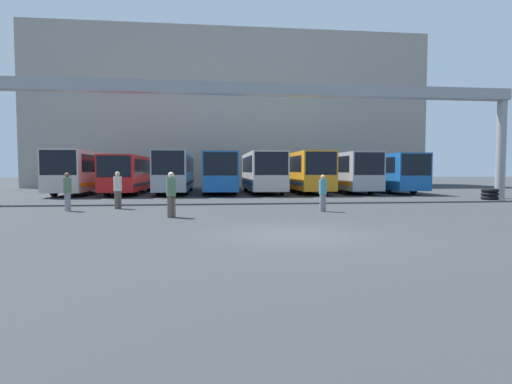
# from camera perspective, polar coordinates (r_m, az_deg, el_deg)

# --- Properties ---
(ground_plane) EXTENTS (200.00, 200.00, 0.00)m
(ground_plane) POSITION_cam_1_polar(r_m,az_deg,el_deg) (11.73, 5.71, -6.08)
(ground_plane) COLOR #2D3033
(building_backdrop) EXTENTS (45.47, 12.00, 17.79)m
(building_backdrop) POSITION_cam_1_polar(r_m,az_deg,el_deg) (51.31, -3.70, 10.94)
(building_backdrop) COLOR gray
(building_backdrop) RESTS_ON ground
(overhead_gantry) EXTENTS (33.94, 0.80, 7.18)m
(overhead_gantry) POSITION_cam_1_polar(r_m,az_deg,el_deg) (25.03, -0.74, 12.88)
(overhead_gantry) COLOR gray
(overhead_gantry) RESTS_ON ground
(bus_slot_0) EXTENTS (2.59, 10.09, 3.33)m
(bus_slot_0) POSITION_cam_1_polar(r_m,az_deg,el_deg) (34.37, -23.56, 2.91)
(bus_slot_0) COLOR beige
(bus_slot_0) RESTS_ON ground
(bus_slot_1) EXTENTS (2.49, 10.67, 2.98)m
(bus_slot_1) POSITION_cam_1_polar(r_m,az_deg,el_deg) (33.78, -17.58, 2.69)
(bus_slot_1) COLOR red
(bus_slot_1) RESTS_ON ground
(bus_slot_2) EXTENTS (2.44, 12.47, 3.34)m
(bus_slot_2) POSITION_cam_1_polar(r_m,az_deg,el_deg) (34.17, -11.37, 3.12)
(bus_slot_2) COLOR #999EA5
(bus_slot_2) RESTS_ON ground
(bus_slot_3) EXTENTS (2.59, 11.71, 3.25)m
(bus_slot_3) POSITION_cam_1_polar(r_m,az_deg,el_deg) (33.67, -5.32, 3.07)
(bus_slot_3) COLOR #1959A5
(bus_slot_3) RESTS_ON ground
(bus_slot_4) EXTENTS (2.62, 10.25, 3.30)m
(bus_slot_4) POSITION_cam_1_polar(r_m,az_deg,el_deg) (33.20, 0.91, 3.13)
(bus_slot_4) COLOR beige
(bus_slot_4) RESTS_ON ground
(bus_slot_5) EXTENTS (2.53, 11.96, 3.32)m
(bus_slot_5) POSITION_cam_1_polar(r_m,az_deg,el_deg) (34.68, 6.63, 3.14)
(bus_slot_5) COLOR orange
(bus_slot_5) RESTS_ON ground
(bus_slot_6) EXTENTS (2.50, 10.53, 3.29)m
(bus_slot_6) POSITION_cam_1_polar(r_m,az_deg,el_deg) (34.99, 12.64, 3.05)
(bus_slot_6) COLOR #999EA5
(bus_slot_6) RESTS_ON ground
(bus_slot_7) EXTENTS (2.55, 11.13, 3.20)m
(bus_slot_7) POSITION_cam_1_polar(r_m,az_deg,el_deg) (36.59, 17.81, 2.90)
(bus_slot_7) COLOR #1959A5
(bus_slot_7) RESTS_ON ground
(pedestrian_mid_right) EXTENTS (0.35, 0.35, 1.67)m
(pedestrian_mid_right) POSITION_cam_1_polar(r_m,az_deg,el_deg) (18.37, 9.53, -0.01)
(pedestrian_mid_right) COLOR gray
(pedestrian_mid_right) RESTS_ON ground
(pedestrian_mid_left) EXTENTS (0.38, 0.38, 1.81)m
(pedestrian_mid_left) POSITION_cam_1_polar(r_m,az_deg,el_deg) (16.18, -12.02, -0.19)
(pedestrian_mid_left) COLOR brown
(pedestrian_mid_left) RESTS_ON ground
(pedestrian_near_right) EXTENTS (0.38, 0.38, 1.82)m
(pedestrian_near_right) POSITION_cam_1_polar(r_m,az_deg,el_deg) (20.57, -19.14, 0.40)
(pedestrian_near_right) COLOR brown
(pedestrian_near_right) RESTS_ON ground
(pedestrian_near_left) EXTENTS (0.37, 0.37, 1.77)m
(pedestrian_near_left) POSITION_cam_1_polar(r_m,az_deg,el_deg) (20.27, -25.35, 0.17)
(pedestrian_near_left) COLOR gray
(pedestrian_near_left) RESTS_ON ground
(tire_stack) EXTENTS (1.04, 1.04, 0.72)m
(tire_stack) POSITION_cam_1_polar(r_m,az_deg,el_deg) (29.63, 30.42, -0.26)
(tire_stack) COLOR black
(tire_stack) RESTS_ON ground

